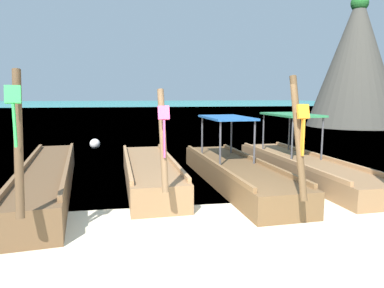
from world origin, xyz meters
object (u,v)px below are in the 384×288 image
object	(u,v)px
longtail_boat_pink_ribbon	(150,172)
karst_rock	(357,62)
longtail_boat_orange_ribbon	(235,171)
longtail_boat_violet_ribbon	(303,166)
mooring_buoy_near	(95,144)
longtail_boat_green_ribbon	(48,178)

from	to	relation	value
longtail_boat_pink_ribbon	karst_rock	world-z (taller)	karst_rock
karst_rock	longtail_boat_orange_ribbon	bearing A→B (deg)	-131.91
longtail_boat_orange_ribbon	longtail_boat_violet_ribbon	bearing A→B (deg)	14.13
karst_rock	longtail_boat_pink_ribbon	bearing A→B (deg)	-137.02
karst_rock	mooring_buoy_near	distance (m)	19.77
longtail_boat_violet_ribbon	longtail_boat_pink_ribbon	bearing A→B (deg)	-177.79
longtail_boat_pink_ribbon	karst_rock	distance (m)	21.57
longtail_boat_green_ribbon	longtail_boat_pink_ribbon	size ratio (longest dim) A/B	1.29
longtail_boat_green_ribbon	mooring_buoy_near	distance (m)	6.69
karst_rock	mooring_buoy_near	bearing A→B (deg)	-155.35
longtail_boat_pink_ribbon	mooring_buoy_near	size ratio (longest dim) A/B	13.17
longtail_boat_pink_ribbon	longtail_boat_violet_ribbon	size ratio (longest dim) A/B	0.85
longtail_boat_pink_ribbon	longtail_boat_orange_ribbon	xyz separation A→B (m)	(2.19, -0.38, 0.02)
longtail_boat_orange_ribbon	longtail_boat_pink_ribbon	bearing A→B (deg)	170.25
longtail_boat_violet_ribbon	karst_rock	size ratio (longest dim) A/B	0.71
karst_rock	longtail_boat_violet_ribbon	bearing A→B (deg)	-127.96
longtail_boat_pink_ribbon	karst_rock	xyz separation A→B (m)	(15.47, 14.42, 4.27)
longtail_boat_green_ribbon	mooring_buoy_near	world-z (taller)	longtail_boat_green_ribbon
longtail_boat_green_ribbon	karst_rock	world-z (taller)	karst_rock
longtail_boat_orange_ribbon	longtail_boat_violet_ribbon	distance (m)	2.23
mooring_buoy_near	longtail_boat_violet_ribbon	bearing A→B (deg)	-44.10
longtail_boat_green_ribbon	longtail_boat_violet_ribbon	xyz separation A→B (m)	(6.81, 0.47, -0.02)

